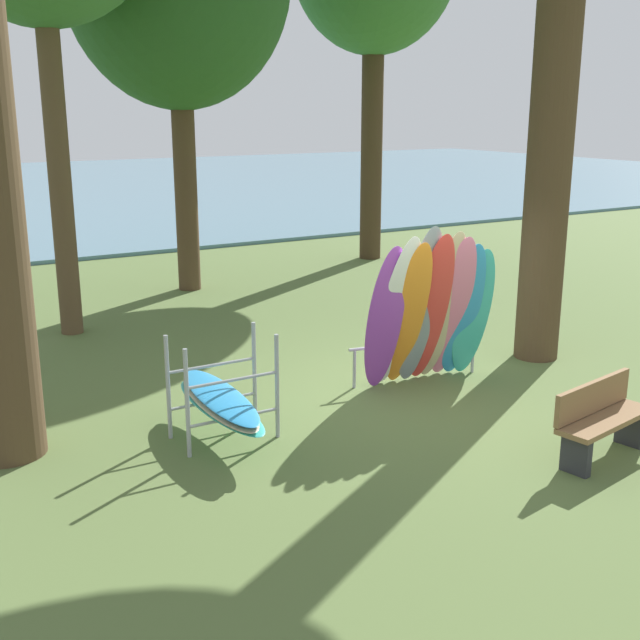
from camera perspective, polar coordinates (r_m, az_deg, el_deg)
ground_plane at (r=10.79m, az=7.16°, el=-5.50°), size 80.00×80.00×0.00m
lake_water at (r=38.69m, az=-21.20°, el=8.54°), size 80.00×36.00×0.10m
leaning_board_pile at (r=10.92m, az=7.82°, el=0.58°), size 2.05×1.01×2.30m
board_storage_rack at (r=9.36m, az=-7.15°, el=-5.68°), size 1.15×2.13×1.25m
park_bench at (r=9.34m, az=19.38°, el=-6.63°), size 1.45×0.66×0.85m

